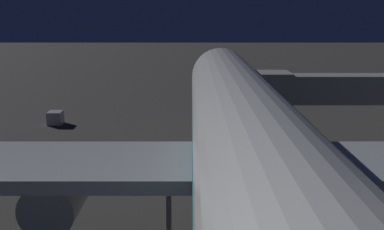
% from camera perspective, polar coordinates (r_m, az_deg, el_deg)
% --- Properties ---
extents(ground_plane, '(320.00, 320.00, 0.00)m').
position_cam_1_polar(ground_plane, '(37.14, 4.69, -7.93)').
color(ground_plane, '#383533').
extents(airliner_at_gate, '(56.83, 60.85, 19.31)m').
position_cam_1_polar(airliner_at_gate, '(24.89, 6.97, -4.14)').
color(airliner_at_gate, silver).
rests_on(airliner_at_gate, ground_plane).
extents(jet_bridge, '(19.95, 3.40, 7.48)m').
position_cam_1_polar(jet_bridge, '(45.05, 17.92, 2.92)').
color(jet_bridge, '#9E9E99').
rests_on(jet_bridge, ground_plane).
extents(baggage_container_near_belt, '(1.56, 1.87, 1.49)m').
position_cam_1_polar(baggage_container_near_belt, '(57.27, -15.89, -0.33)').
color(baggage_container_near_belt, '#B7BABF').
rests_on(baggage_container_near_belt, ground_plane).
extents(traffic_cone_nose_port, '(0.36, 0.36, 0.55)m').
position_cam_1_polar(traffic_cone_nose_port, '(54.43, 5.48, -1.06)').
color(traffic_cone_nose_port, orange).
rests_on(traffic_cone_nose_port, ground_plane).
extents(traffic_cone_nose_starboard, '(0.36, 0.36, 0.55)m').
position_cam_1_polar(traffic_cone_nose_starboard, '(54.18, 0.84, -1.07)').
color(traffic_cone_nose_starboard, orange).
rests_on(traffic_cone_nose_starboard, ground_plane).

